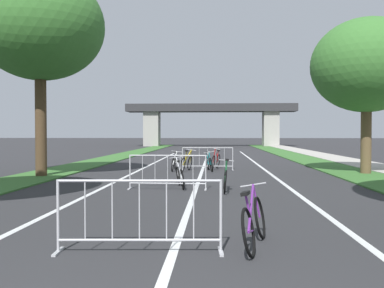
{
  "coord_description": "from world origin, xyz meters",
  "views": [
    {
      "loc": [
        0.6,
        -2.03,
        1.71
      ],
      "look_at": [
        -0.68,
        21.54,
        1.11
      ],
      "focal_mm": 40.27,
      "sensor_mm": 36.0,
      "label": 1
    }
  ],
  "objects_px": {
    "bicycle_red_0": "(216,161)",
    "tree_left_oak_near": "(40,26)",
    "bicycle_teal_4": "(209,163)",
    "bicycle_purple_1": "(254,222)",
    "bicycle_yellow_5": "(187,163)",
    "crowd_barrier_nearest": "(139,216)",
    "bicycle_green_2": "(225,179)",
    "crowd_barrier_second": "(168,172)",
    "bicycle_silver_6": "(180,176)",
    "crowd_barrier_third": "(208,159)",
    "tree_right_oak_mid": "(367,66)",
    "bicycle_white_3": "(175,163)"
  },
  "relations": [
    {
      "from": "bicycle_red_0",
      "to": "tree_left_oak_near",
      "type": "bearing_deg",
      "value": 43.29
    },
    {
      "from": "bicycle_red_0",
      "to": "bicycle_teal_4",
      "type": "relative_size",
      "value": 1.01
    },
    {
      "from": "bicycle_purple_1",
      "to": "bicycle_yellow_5",
      "type": "xyz_separation_m",
      "value": [
        -1.88,
        12.87,
        -0.01
      ]
    },
    {
      "from": "crowd_barrier_nearest",
      "to": "bicycle_yellow_5",
      "type": "height_order",
      "value": "crowd_barrier_nearest"
    },
    {
      "from": "bicycle_green_2",
      "to": "bicycle_yellow_5",
      "type": "height_order",
      "value": "bicycle_yellow_5"
    },
    {
      "from": "crowd_barrier_second",
      "to": "tree_left_oak_near",
      "type": "bearing_deg",
      "value": 147.08
    },
    {
      "from": "crowd_barrier_second",
      "to": "bicycle_purple_1",
      "type": "xyz_separation_m",
      "value": [
        2.03,
        -6.55,
        -0.14
      ]
    },
    {
      "from": "bicycle_purple_1",
      "to": "bicycle_green_2",
      "type": "height_order",
      "value": "bicycle_green_2"
    },
    {
      "from": "crowd_barrier_second",
      "to": "bicycle_red_0",
      "type": "relative_size",
      "value": 1.41
    },
    {
      "from": "crowd_barrier_nearest",
      "to": "bicycle_silver_6",
      "type": "distance_m",
      "value": 7.35
    },
    {
      "from": "crowd_barrier_third",
      "to": "bicycle_green_2",
      "type": "xyz_separation_m",
      "value": [
        0.65,
        -7.32,
        -0.14
      ]
    },
    {
      "from": "tree_right_oak_mid",
      "to": "crowd_barrier_nearest",
      "type": "xyz_separation_m",
      "value": [
        -7.31,
        -12.11,
        -3.97
      ]
    },
    {
      "from": "bicycle_red_0",
      "to": "bicycle_green_2",
      "type": "xyz_separation_m",
      "value": [
        0.27,
        -7.79,
        -0.01
      ]
    },
    {
      "from": "tree_left_oak_near",
      "to": "crowd_barrier_third",
      "type": "relative_size",
      "value": 3.34
    },
    {
      "from": "tree_left_oak_near",
      "to": "crowd_barrier_second",
      "type": "bearing_deg",
      "value": -32.92
    },
    {
      "from": "bicycle_red_0",
      "to": "bicycle_teal_4",
      "type": "distance_m",
      "value": 0.99
    },
    {
      "from": "tree_right_oak_mid",
      "to": "bicycle_yellow_5",
      "type": "relative_size",
      "value": 3.77
    },
    {
      "from": "tree_left_oak_near",
      "to": "bicycle_green_2",
      "type": "bearing_deg",
      "value": -28.56
    },
    {
      "from": "crowd_barrier_third",
      "to": "bicycle_silver_6",
      "type": "distance_m",
      "value": 6.55
    },
    {
      "from": "tree_right_oak_mid",
      "to": "bicycle_silver_6",
      "type": "xyz_separation_m",
      "value": [
        -7.34,
        -4.76,
        -4.13
      ]
    },
    {
      "from": "crowd_barrier_third",
      "to": "bicycle_yellow_5",
      "type": "relative_size",
      "value": 1.4
    },
    {
      "from": "crowd_barrier_second",
      "to": "bicycle_teal_4",
      "type": "relative_size",
      "value": 1.42
    },
    {
      "from": "crowd_barrier_third",
      "to": "bicycle_silver_6",
      "type": "bearing_deg",
      "value": -96.54
    },
    {
      "from": "crowd_barrier_third",
      "to": "tree_right_oak_mid",
      "type": "bearing_deg",
      "value": -14.83
    },
    {
      "from": "bicycle_yellow_5",
      "to": "bicycle_silver_6",
      "type": "xyz_separation_m",
      "value": [
        0.19,
        -5.91,
        -0.02
      ]
    },
    {
      "from": "crowd_barrier_nearest",
      "to": "bicycle_yellow_5",
      "type": "xyz_separation_m",
      "value": [
        -0.22,
        13.25,
        -0.15
      ]
    },
    {
      "from": "bicycle_purple_1",
      "to": "bicycle_white_3",
      "type": "distance_m",
      "value": 13.27
    },
    {
      "from": "crowd_barrier_third",
      "to": "crowd_barrier_nearest",
      "type": "bearing_deg",
      "value": -92.98
    },
    {
      "from": "crowd_barrier_nearest",
      "to": "bicycle_silver_6",
      "type": "relative_size",
      "value": 1.4
    },
    {
      "from": "crowd_barrier_nearest",
      "to": "bicycle_red_0",
      "type": "bearing_deg",
      "value": 85.62
    },
    {
      "from": "bicycle_teal_4",
      "to": "bicycle_yellow_5",
      "type": "xyz_separation_m",
      "value": [
        -1.01,
        -0.13,
        0.02
      ]
    },
    {
      "from": "crowd_barrier_third",
      "to": "crowd_barrier_second",
      "type": "bearing_deg",
      "value": -98.94
    },
    {
      "from": "tree_right_oak_mid",
      "to": "crowd_barrier_third",
      "type": "height_order",
      "value": "tree_right_oak_mid"
    },
    {
      "from": "tree_left_oak_near",
      "to": "bicycle_red_0",
      "type": "relative_size",
      "value": 4.7
    },
    {
      "from": "tree_left_oak_near",
      "to": "crowd_barrier_third",
      "type": "distance_m",
      "value": 9.06
    },
    {
      "from": "crowd_barrier_second",
      "to": "bicycle_yellow_5",
      "type": "height_order",
      "value": "crowd_barrier_second"
    },
    {
      "from": "crowd_barrier_second",
      "to": "bicycle_purple_1",
      "type": "height_order",
      "value": "crowd_barrier_second"
    },
    {
      "from": "crowd_barrier_second",
      "to": "bicycle_silver_6",
      "type": "bearing_deg",
      "value": 50.56
    },
    {
      "from": "crowd_barrier_second",
      "to": "crowd_barrier_third",
      "type": "bearing_deg",
      "value": 81.06
    },
    {
      "from": "crowd_barrier_nearest",
      "to": "bicycle_red_0",
      "type": "height_order",
      "value": "crowd_barrier_nearest"
    },
    {
      "from": "bicycle_green_2",
      "to": "bicycle_teal_4",
      "type": "distance_m",
      "value": 6.87
    },
    {
      "from": "bicycle_red_0",
      "to": "bicycle_silver_6",
      "type": "distance_m",
      "value": 7.06
    },
    {
      "from": "bicycle_green_2",
      "to": "bicycle_silver_6",
      "type": "bearing_deg",
      "value": 150.35
    },
    {
      "from": "tree_right_oak_mid",
      "to": "bicycle_silver_6",
      "type": "height_order",
      "value": "tree_right_oak_mid"
    },
    {
      "from": "bicycle_white_3",
      "to": "bicycle_yellow_5",
      "type": "height_order",
      "value": "bicycle_yellow_5"
    },
    {
      "from": "bicycle_silver_6",
      "to": "bicycle_white_3",
      "type": "bearing_deg",
      "value": 85.75
    },
    {
      "from": "crowd_barrier_second",
      "to": "bicycle_teal_4",
      "type": "xyz_separation_m",
      "value": [
        1.17,
        6.45,
        -0.16
      ]
    },
    {
      "from": "bicycle_yellow_5",
      "to": "bicycle_red_0",
      "type": "bearing_deg",
      "value": 52.25
    },
    {
      "from": "bicycle_green_2",
      "to": "bicycle_yellow_5",
      "type": "relative_size",
      "value": 0.99
    },
    {
      "from": "tree_right_oak_mid",
      "to": "bicycle_silver_6",
      "type": "distance_m",
      "value": 9.68
    }
  ]
}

